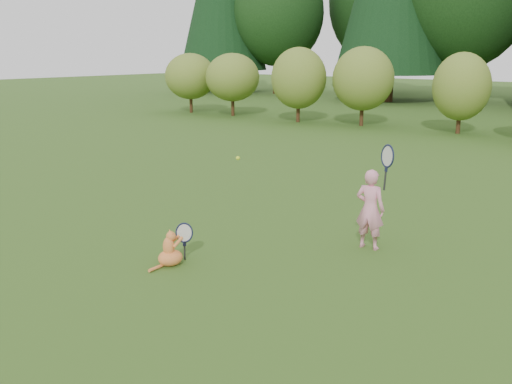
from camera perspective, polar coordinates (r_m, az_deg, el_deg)
The scene contains 5 objects.
ground at distance 7.99m, azimuth -4.71°, elevation -5.75°, with size 100.00×100.00×0.00m, color #2B4D15.
shrub_row at distance 19.23m, azimuth 23.01°, elevation 8.99°, with size 28.00×3.00×2.80m, color olive, non-canonical shape.
child at distance 8.00m, azimuth 11.39°, elevation -1.53°, with size 0.63×0.38×1.69m.
cat at distance 7.42m, azimuth -8.53°, elevation -5.45°, with size 0.44×0.67×0.64m.
tennis_ball at distance 9.92m, azimuth -1.82°, elevation 3.41°, with size 0.07×0.07×0.07m.
Camera 1 is at (5.17, -5.47, 2.68)m, focal length 40.00 mm.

